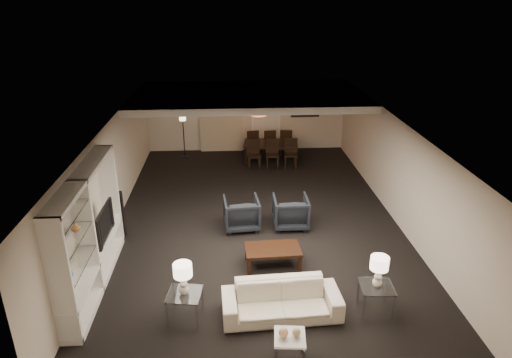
{
  "coord_description": "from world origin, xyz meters",
  "views": [
    {
      "loc": [
        -0.65,
        -10.33,
        5.41
      ],
      "look_at": [
        0.0,
        0.0,
        1.1
      ],
      "focal_mm": 32.0,
      "sensor_mm": 36.0,
      "label": 1
    }
  ],
  "objects_px": {
    "pendant_light": "(259,111)",
    "vase_blue": "(68,274)",
    "vase_amber": "(75,227)",
    "dining_table": "(271,152)",
    "side_table_right": "(375,298)",
    "floor_lamp": "(184,136)",
    "side_table_left": "(185,306)",
    "chair_nm": "(272,154)",
    "table_lamp_left": "(183,279)",
    "television": "(99,223)",
    "chair_fm": "(269,142)",
    "armchair_left": "(241,213)",
    "marble_table": "(289,348)",
    "table_lamp_right": "(378,272)",
    "chair_nl": "(254,155)",
    "armchair_right": "(290,212)",
    "chair_nr": "(291,154)",
    "sofa": "(281,300)",
    "coffee_table": "(273,257)",
    "chair_fl": "(252,142)",
    "chair_fr": "(286,142)",
    "floor_speaker": "(121,214)"
  },
  "relations": [
    {
      "from": "table_lamp_left",
      "to": "floor_speaker",
      "type": "distance_m",
      "value": 3.57
    },
    {
      "from": "armchair_left",
      "to": "chair_fl",
      "type": "distance_m",
      "value": 5.32
    },
    {
      "from": "marble_table",
      "to": "floor_speaker",
      "type": "height_order",
      "value": "floor_speaker"
    },
    {
      "from": "sofa",
      "to": "chair_fl",
      "type": "xyz_separation_m",
      "value": [
        -0.06,
        8.59,
        0.16
      ]
    },
    {
      "from": "armchair_left",
      "to": "armchair_right",
      "type": "distance_m",
      "value": 1.2
    },
    {
      "from": "side_table_left",
      "to": "chair_nm",
      "type": "xyz_separation_m",
      "value": [
        2.24,
        7.29,
        0.2
      ]
    },
    {
      "from": "sofa",
      "to": "chair_nm",
      "type": "relative_size",
      "value": 2.23
    },
    {
      "from": "side_table_left",
      "to": "table_lamp_right",
      "type": "relative_size",
      "value": 0.97
    },
    {
      "from": "table_lamp_left",
      "to": "vase_blue",
      "type": "distance_m",
      "value": 1.86
    },
    {
      "from": "armchair_left",
      "to": "chair_fl",
      "type": "relative_size",
      "value": 0.91
    },
    {
      "from": "armchair_left",
      "to": "vase_amber",
      "type": "xyz_separation_m",
      "value": [
        -2.93,
        -2.82,
        1.25
      ]
    },
    {
      "from": "coffee_table",
      "to": "side_table_left",
      "type": "distance_m",
      "value": 2.34
    },
    {
      "from": "chair_nl",
      "to": "chair_nr",
      "type": "bearing_deg",
      "value": -4.17
    },
    {
      "from": "vase_blue",
      "to": "floor_lamp",
      "type": "bearing_deg",
      "value": 82.63
    },
    {
      "from": "sofa",
      "to": "vase_blue",
      "type": "xyz_separation_m",
      "value": [
        -3.53,
        -0.18,
        0.84
      ]
    },
    {
      "from": "vase_blue",
      "to": "floor_speaker",
      "type": "distance_m",
      "value": 3.35
    },
    {
      "from": "sofa",
      "to": "dining_table",
      "type": "relative_size",
      "value": 1.16
    },
    {
      "from": "pendant_light",
      "to": "vase_blue",
      "type": "height_order",
      "value": "pendant_light"
    },
    {
      "from": "dining_table",
      "to": "chair_nm",
      "type": "distance_m",
      "value": 0.67
    },
    {
      "from": "marble_table",
      "to": "floor_speaker",
      "type": "xyz_separation_m",
      "value": [
        -3.42,
        4.22,
        0.32
      ]
    },
    {
      "from": "vase_blue",
      "to": "vase_amber",
      "type": "bearing_deg",
      "value": 90.0
    },
    {
      "from": "armchair_left",
      "to": "armchair_right",
      "type": "bearing_deg",
      "value": 175.24
    },
    {
      "from": "armchair_right",
      "to": "vase_amber",
      "type": "relative_size",
      "value": 5.09
    },
    {
      "from": "side_table_right",
      "to": "dining_table",
      "type": "distance_m",
      "value": 8.02
    },
    {
      "from": "pendant_light",
      "to": "vase_blue",
      "type": "xyz_separation_m",
      "value": [
        -3.61,
        -7.41,
        -0.77
      ]
    },
    {
      "from": "sofa",
      "to": "side_table_right",
      "type": "height_order",
      "value": "sofa"
    },
    {
      "from": "pendant_light",
      "to": "floor_lamp",
      "type": "distance_m",
      "value": 3.03
    },
    {
      "from": "table_lamp_left",
      "to": "chair_fm",
      "type": "height_order",
      "value": "table_lamp_left"
    },
    {
      "from": "chair_nr",
      "to": "side_table_right",
      "type": "bearing_deg",
      "value": -78.4
    },
    {
      "from": "armchair_right",
      "to": "chair_fr",
      "type": "height_order",
      "value": "chair_fr"
    },
    {
      "from": "vase_amber",
      "to": "dining_table",
      "type": "distance_m",
      "value": 8.6
    },
    {
      "from": "table_lamp_left",
      "to": "marble_table",
      "type": "relative_size",
      "value": 1.24
    },
    {
      "from": "table_lamp_left",
      "to": "chair_nl",
      "type": "xyz_separation_m",
      "value": [
        1.64,
        7.29,
        -0.37
      ]
    },
    {
      "from": "television",
      "to": "chair_fm",
      "type": "relative_size",
      "value": 1.19
    },
    {
      "from": "vase_amber",
      "to": "dining_table",
      "type": "xyz_separation_m",
      "value": [
        4.07,
        7.46,
        -1.33
      ]
    },
    {
      "from": "chair_fl",
      "to": "floor_lamp",
      "type": "bearing_deg",
      "value": -6.26
    },
    {
      "from": "armchair_left",
      "to": "marble_table",
      "type": "xyz_separation_m",
      "value": [
        0.6,
        -4.4,
        -0.15
      ]
    },
    {
      "from": "television",
      "to": "chair_fm",
      "type": "height_order",
      "value": "television"
    },
    {
      "from": "vase_blue",
      "to": "dining_table",
      "type": "distance_m",
      "value": 9.12
    },
    {
      "from": "vase_blue",
      "to": "chair_fr",
      "type": "xyz_separation_m",
      "value": [
        4.67,
        8.77,
        -0.68
      ]
    },
    {
      "from": "table_lamp_right",
      "to": "chair_nl",
      "type": "distance_m",
      "value": 7.51
    },
    {
      "from": "coffee_table",
      "to": "table_lamp_right",
      "type": "bearing_deg",
      "value": -43.26
    },
    {
      "from": "table_lamp_left",
      "to": "vase_amber",
      "type": "xyz_separation_m",
      "value": [
        -1.83,
        0.48,
        0.81
      ]
    },
    {
      "from": "pendant_light",
      "to": "side_table_left",
      "type": "bearing_deg",
      "value": -103.85
    },
    {
      "from": "pendant_light",
      "to": "chair_fm",
      "type": "bearing_deg",
      "value": 71.26
    },
    {
      "from": "dining_table",
      "to": "chair_fr",
      "type": "xyz_separation_m",
      "value": [
        0.6,
        0.65,
        0.15
      ]
    },
    {
      "from": "marble_table",
      "to": "side_table_right",
      "type": "bearing_deg",
      "value": 32.91
    },
    {
      "from": "coffee_table",
      "to": "dining_table",
      "type": "relative_size",
      "value": 0.64
    },
    {
      "from": "floor_speaker",
      "to": "chair_nl",
      "type": "relative_size",
      "value": 1.19
    },
    {
      "from": "vase_amber",
      "to": "chair_nl",
      "type": "bearing_deg",
      "value": 62.99
    }
  ]
}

